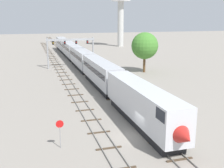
# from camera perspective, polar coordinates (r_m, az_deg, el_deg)

# --- Properties ---
(ground_plane) EXTENTS (400.00, 400.00, 0.00)m
(ground_plane) POSITION_cam_1_polar(r_m,az_deg,el_deg) (30.84, 4.67, -10.59)
(ground_plane) COLOR gray
(track_main) EXTENTS (2.60, 200.00, 0.16)m
(track_main) POSITION_cam_1_polar(r_m,az_deg,el_deg) (87.96, -8.37, 5.19)
(track_main) COLOR slate
(track_main) RESTS_ON ground
(track_near) EXTENTS (2.60, 160.00, 0.16)m
(track_near) POSITION_cam_1_polar(r_m,az_deg,el_deg) (67.70, -10.49, 2.64)
(track_near) COLOR slate
(track_near) RESTS_ON ground
(passenger_train) EXTENTS (3.04, 97.90, 4.80)m
(passenger_train) POSITION_cam_1_polar(r_m,az_deg,el_deg) (70.52, -6.34, 5.30)
(passenger_train) COLOR silver
(passenger_train) RESTS_ON ground
(signal_gantry) EXTENTS (12.10, 0.49, 7.68)m
(signal_gantry) POSITION_cam_1_polar(r_m,az_deg,el_deg) (71.45, -8.44, 7.79)
(signal_gantry) COLOR #999BA0
(signal_gantry) RESTS_ON ground
(water_tower) EXTENTS (8.36, 8.36, 25.49)m
(water_tower) POSITION_cam_1_polar(r_m,az_deg,el_deg) (123.59, 1.80, 16.66)
(water_tower) COLOR beige
(water_tower) RESTS_ON ground
(stop_sign) EXTENTS (0.76, 0.08, 2.88)m
(stop_sign) POSITION_cam_1_polar(r_m,az_deg,el_deg) (27.97, -10.58, -9.22)
(stop_sign) COLOR gray
(stop_sign) RESTS_ON ground
(trackside_tree_left) EXTENTS (6.15, 6.15, 9.25)m
(trackside_tree_left) POSITION_cam_1_polar(r_m,az_deg,el_deg) (64.99, 6.70, 7.75)
(trackside_tree_left) COLOR brown
(trackside_tree_left) RESTS_ON ground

